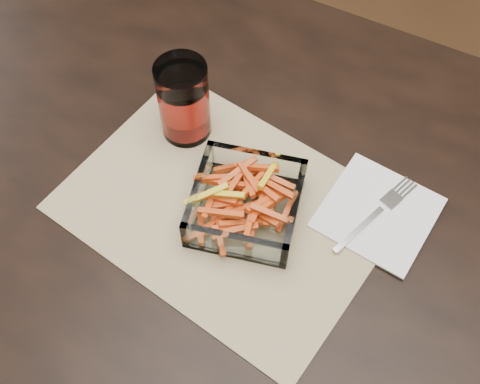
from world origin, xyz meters
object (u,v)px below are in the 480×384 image
object	(u,v)px
dining_table	(318,264)
tumbler	(184,103)
fork	(377,212)
glass_bowl	(246,205)

from	to	relation	value
dining_table	tumbler	xyz separation A→B (m)	(-0.27, 0.08, 0.15)
dining_table	fork	distance (m)	0.13
glass_bowl	tumbler	world-z (taller)	tumbler
tumbler	fork	bearing A→B (deg)	-1.33
glass_bowl	tumbler	xyz separation A→B (m)	(-0.15, 0.09, 0.04)
dining_table	fork	bearing A→B (deg)	53.19
dining_table	glass_bowl	xyz separation A→B (m)	(-0.12, -0.02, 0.11)
fork	tumbler	bearing A→B (deg)	-161.88
glass_bowl	fork	bearing A→B (deg)	27.07
tumbler	fork	size ratio (longest dim) A/B	0.82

